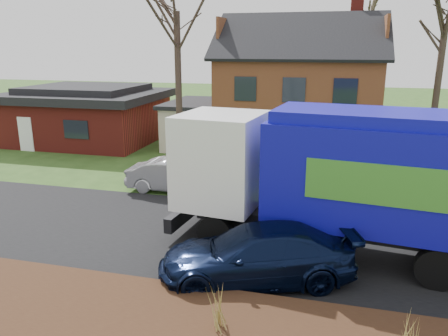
# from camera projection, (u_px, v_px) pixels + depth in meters

# --- Properties ---
(ground) EXTENTS (120.00, 120.00, 0.00)m
(ground) POSITION_uv_depth(u_px,v_px,m) (200.00, 235.00, 14.87)
(ground) COLOR #294A18
(ground) RESTS_ON ground
(road) EXTENTS (80.00, 7.00, 0.02)m
(road) POSITION_uv_depth(u_px,v_px,m) (200.00, 235.00, 14.87)
(road) COLOR black
(road) RESTS_ON ground
(mulch_verge) EXTENTS (80.00, 3.50, 0.30)m
(mulch_verge) POSITION_uv_depth(u_px,v_px,m) (131.00, 324.00, 9.88)
(mulch_verge) COLOR black
(mulch_verge) RESTS_ON ground
(main_house) EXTENTS (12.95, 8.95, 9.26)m
(main_house) POSITION_uv_depth(u_px,v_px,m) (291.00, 84.00, 26.40)
(main_house) COLOR beige
(main_house) RESTS_ON ground
(ranch_house) EXTENTS (9.80, 8.20, 3.70)m
(ranch_house) POSITION_uv_depth(u_px,v_px,m) (87.00, 114.00, 29.37)
(ranch_house) COLOR maroon
(ranch_house) RESTS_ON ground
(garbage_truck) EXTENTS (10.72, 4.03, 4.48)m
(garbage_truck) POSITION_uv_depth(u_px,v_px,m) (350.00, 174.00, 12.86)
(garbage_truck) COLOR black
(garbage_truck) RESTS_ON ground
(silver_sedan) EXTENTS (4.32, 1.59, 1.41)m
(silver_sedan) POSITION_uv_depth(u_px,v_px,m) (176.00, 176.00, 19.23)
(silver_sedan) COLOR #A6A9AE
(silver_sedan) RESTS_ON ground
(navy_wagon) EXTENTS (5.72, 3.78, 1.54)m
(navy_wagon) POSITION_uv_depth(u_px,v_px,m) (256.00, 254.00, 11.83)
(navy_wagon) COLOR black
(navy_wagon) RESTS_ON ground
(grass_clump_mid) EXTENTS (0.38, 0.31, 1.06)m
(grass_clump_mid) POSITION_uv_depth(u_px,v_px,m) (219.00, 306.00, 9.39)
(grass_clump_mid) COLOR #9B8544
(grass_clump_mid) RESTS_ON mulch_verge
(grass_clump_east) EXTENTS (0.38, 0.31, 0.95)m
(grass_clump_east) POSITION_uv_depth(u_px,v_px,m) (408.00, 334.00, 8.56)
(grass_clump_east) COLOR #9C8544
(grass_clump_east) RESTS_ON mulch_verge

